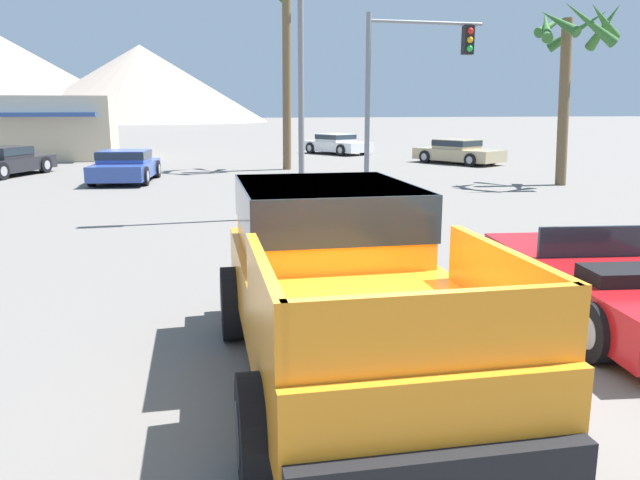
# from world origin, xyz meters

# --- Properties ---
(ground_plane) EXTENTS (320.00, 320.00, 0.00)m
(ground_plane) POSITION_xyz_m (0.00, 0.00, 0.00)
(ground_plane) COLOR slate
(orange_pickup_truck) EXTENTS (2.39, 5.16, 1.85)m
(orange_pickup_truck) POSITION_xyz_m (-0.24, 0.64, 1.06)
(orange_pickup_truck) COLOR orange
(orange_pickup_truck) RESTS_ON ground_plane
(red_convertible_car) EXTENTS (2.42, 4.44, 1.11)m
(red_convertible_car) POSITION_xyz_m (3.54, 1.40, 0.44)
(red_convertible_car) COLOR #B21419
(red_convertible_car) RESTS_ON ground_plane
(parked_car_blue) EXTENTS (2.43, 4.29, 1.14)m
(parked_car_blue) POSITION_xyz_m (-3.32, 18.43, 0.59)
(parked_car_blue) COLOR #334C9E
(parked_car_blue) RESTS_ON ground_plane
(parked_car_dark) EXTENTS (3.31, 4.58, 1.14)m
(parked_car_dark) POSITION_xyz_m (-8.03, 21.58, 0.59)
(parked_car_dark) COLOR #232328
(parked_car_dark) RESTS_ON ground_plane
(parked_car_tan) EXTENTS (3.52, 4.55, 1.15)m
(parked_car_tan) POSITION_xyz_m (11.66, 22.47, 0.58)
(parked_car_tan) COLOR tan
(parked_car_tan) RESTS_ON ground_plane
(parked_car_white) EXTENTS (3.60, 4.48, 1.15)m
(parked_car_white) POSITION_xyz_m (7.68, 29.94, 0.59)
(parked_car_white) COLOR white
(parked_car_white) RESTS_ON ground_plane
(traffic_light_main) EXTENTS (3.91, 0.38, 5.51)m
(traffic_light_main) POSITION_xyz_m (5.94, 14.21, 3.87)
(traffic_light_main) COLOR slate
(traffic_light_main) RESTS_ON ground_plane
(palm_tree_short) EXTENTS (2.87, 2.93, 8.47)m
(palm_tree_short) POSITION_xyz_m (3.26, 21.54, 6.36)
(palm_tree_short) COLOR brown
(palm_tree_short) RESTS_ON ground_plane
(palm_tree_leaning) EXTENTS (2.86, 3.10, 5.99)m
(palm_tree_leaning) POSITION_xyz_m (11.47, 13.87, 4.55)
(palm_tree_leaning) COLOR brown
(palm_tree_leaning) RESTS_ON ground_plane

